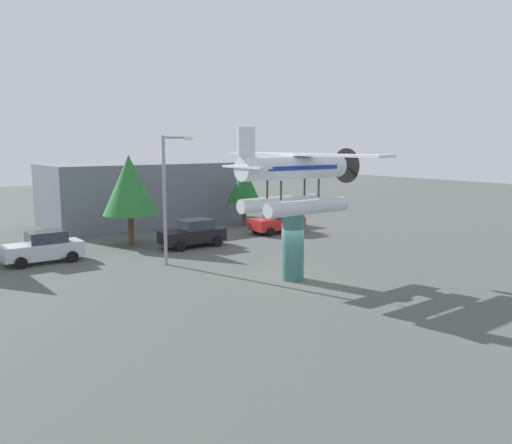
{
  "coord_description": "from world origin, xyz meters",
  "views": [
    {
      "loc": [
        -16.46,
        -19.21,
        6.57
      ],
      "look_at": [
        0.0,
        3.0,
        2.48
      ],
      "focal_mm": 37.12,
      "sensor_mm": 36.0,
      "label": 1
    }
  ],
  "objects_px": {
    "car_mid_black": "(193,233)",
    "car_far_red": "(278,221)",
    "floatplane_monument": "(295,177)",
    "storefront_building": "(143,193)",
    "display_pedestal": "(293,246)",
    "tree_east": "(129,185)",
    "tree_center_back": "(244,184)",
    "car_near_silver": "(43,247)",
    "streetlight_primary": "(168,190)"
  },
  "relations": [
    {
      "from": "car_near_silver",
      "to": "tree_east",
      "type": "xyz_separation_m",
      "value": [
        6.03,
        1.95,
        3.06
      ]
    },
    {
      "from": "floatplane_monument",
      "to": "storefront_building",
      "type": "distance_m",
      "value": 22.24
    },
    {
      "from": "car_near_silver",
      "to": "car_far_red",
      "type": "bearing_deg",
      "value": -179.86
    },
    {
      "from": "car_mid_black",
      "to": "car_far_red",
      "type": "xyz_separation_m",
      "value": [
        7.81,
        0.99,
        0.0
      ]
    },
    {
      "from": "floatplane_monument",
      "to": "streetlight_primary",
      "type": "relative_size",
      "value": 1.49
    },
    {
      "from": "floatplane_monument",
      "to": "car_mid_black",
      "type": "xyz_separation_m",
      "value": [
        0.13,
        10.14,
        -4.1
      ]
    },
    {
      "from": "display_pedestal",
      "to": "storefront_building",
      "type": "relative_size",
      "value": 0.21
    },
    {
      "from": "display_pedestal",
      "to": "car_mid_black",
      "type": "xyz_separation_m",
      "value": [
        0.26,
        10.15,
        -0.78
      ]
    },
    {
      "from": "floatplane_monument",
      "to": "car_far_red",
      "type": "height_order",
      "value": "floatplane_monument"
    },
    {
      "from": "streetlight_primary",
      "to": "tree_center_back",
      "type": "xyz_separation_m",
      "value": [
        11.48,
        9.11,
        -0.79
      ]
    },
    {
      "from": "floatplane_monument",
      "to": "tree_east",
      "type": "height_order",
      "value": "floatplane_monument"
    },
    {
      "from": "tree_center_back",
      "to": "streetlight_primary",
      "type": "bearing_deg",
      "value": -141.55
    },
    {
      "from": "car_mid_black",
      "to": "floatplane_monument",
      "type": "bearing_deg",
      "value": 89.28
    },
    {
      "from": "streetlight_primary",
      "to": "tree_center_back",
      "type": "distance_m",
      "value": 14.68
    },
    {
      "from": "display_pedestal",
      "to": "tree_center_back",
      "type": "distance_m",
      "value": 17.77
    },
    {
      "from": "car_mid_black",
      "to": "car_far_red",
      "type": "height_order",
      "value": "same"
    },
    {
      "from": "car_near_silver",
      "to": "car_mid_black",
      "type": "distance_m",
      "value": 9.07
    },
    {
      "from": "tree_center_back",
      "to": "car_near_silver",
      "type": "bearing_deg",
      "value": -164.87
    },
    {
      "from": "car_far_red",
      "to": "tree_center_back",
      "type": "xyz_separation_m",
      "value": [
        0.12,
        4.54,
        2.46
      ]
    },
    {
      "from": "display_pedestal",
      "to": "streetlight_primary",
      "type": "height_order",
      "value": "streetlight_primary"
    },
    {
      "from": "car_near_silver",
      "to": "car_mid_black",
      "type": "bearing_deg",
      "value": 173.98
    },
    {
      "from": "display_pedestal",
      "to": "storefront_building",
      "type": "xyz_separation_m",
      "value": [
        2.23,
        22.0,
        0.84
      ]
    },
    {
      "from": "car_mid_black",
      "to": "tree_center_back",
      "type": "xyz_separation_m",
      "value": [
        7.93,
        5.53,
        2.46
      ]
    },
    {
      "from": "tree_east",
      "to": "display_pedestal",
      "type": "bearing_deg",
      "value": -78.17
    },
    {
      "from": "car_mid_black",
      "to": "streetlight_primary",
      "type": "xyz_separation_m",
      "value": [
        -3.55,
        -3.58,
        3.25
      ]
    },
    {
      "from": "streetlight_primary",
      "to": "tree_east",
      "type": "distance_m",
      "value": 6.51
    },
    {
      "from": "car_far_red",
      "to": "tree_center_back",
      "type": "bearing_deg",
      "value": -91.53
    },
    {
      "from": "tree_east",
      "to": "floatplane_monument",
      "type": "bearing_deg",
      "value": -77.62
    },
    {
      "from": "floatplane_monument",
      "to": "tree_center_back",
      "type": "relative_size",
      "value": 2.13
    },
    {
      "from": "car_far_red",
      "to": "storefront_building",
      "type": "distance_m",
      "value": 12.43
    },
    {
      "from": "storefront_building",
      "to": "floatplane_monument",
      "type": "bearing_deg",
      "value": -95.46
    },
    {
      "from": "display_pedestal",
      "to": "car_near_silver",
      "type": "xyz_separation_m",
      "value": [
        -8.76,
        11.1,
        -0.78
      ]
    },
    {
      "from": "display_pedestal",
      "to": "streetlight_primary",
      "type": "relative_size",
      "value": 0.47
    },
    {
      "from": "storefront_building",
      "to": "car_near_silver",
      "type": "bearing_deg",
      "value": -135.25
    },
    {
      "from": "floatplane_monument",
      "to": "car_far_red",
      "type": "distance_m",
      "value": 14.28
    },
    {
      "from": "car_far_red",
      "to": "storefront_building",
      "type": "bearing_deg",
      "value": -61.76
    },
    {
      "from": "display_pedestal",
      "to": "tree_center_back",
      "type": "xyz_separation_m",
      "value": [
        8.19,
        15.68,
        1.69
      ]
    },
    {
      "from": "tree_east",
      "to": "car_mid_black",
      "type": "bearing_deg",
      "value": -44.15
    },
    {
      "from": "tree_east",
      "to": "tree_center_back",
      "type": "bearing_deg",
      "value": 13.54
    },
    {
      "from": "car_far_red",
      "to": "tree_east",
      "type": "distance_m",
      "value": 11.39
    },
    {
      "from": "floatplane_monument",
      "to": "car_near_silver",
      "type": "bearing_deg",
      "value": 127.39
    },
    {
      "from": "car_near_silver",
      "to": "storefront_building",
      "type": "bearing_deg",
      "value": -135.25
    },
    {
      "from": "streetlight_primary",
      "to": "tree_east",
      "type": "bearing_deg",
      "value": 85.07
    },
    {
      "from": "floatplane_monument",
      "to": "storefront_building",
      "type": "bearing_deg",
      "value": 83.21
    },
    {
      "from": "car_mid_black",
      "to": "storefront_building",
      "type": "relative_size",
      "value": 0.27
    },
    {
      "from": "display_pedestal",
      "to": "car_mid_black",
      "type": "distance_m",
      "value": 10.18
    },
    {
      "from": "tree_center_back",
      "to": "floatplane_monument",
      "type": "bearing_deg",
      "value": -117.2
    },
    {
      "from": "tree_east",
      "to": "storefront_building",
      "type": "bearing_deg",
      "value": 60.96
    },
    {
      "from": "streetlight_primary",
      "to": "storefront_building",
      "type": "distance_m",
      "value": 16.48
    },
    {
      "from": "streetlight_primary",
      "to": "car_far_red",
      "type": "bearing_deg",
      "value": 21.93
    }
  ]
}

